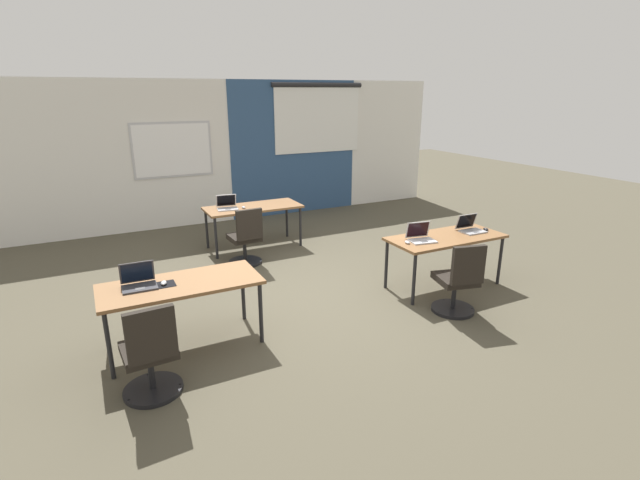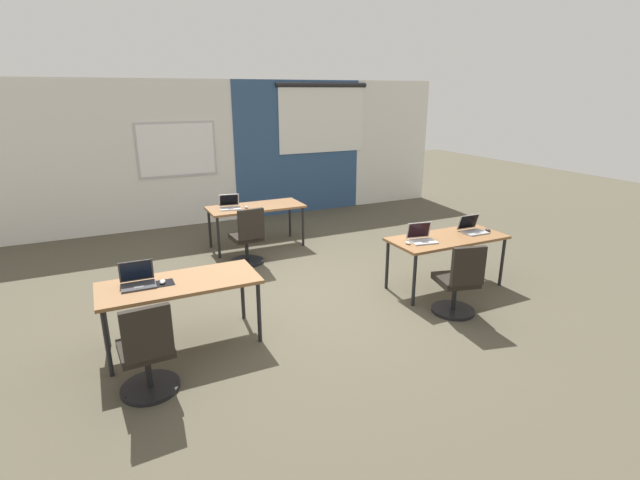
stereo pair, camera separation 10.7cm
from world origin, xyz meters
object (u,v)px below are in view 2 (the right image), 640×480
object	(u,v)px
laptop_near_left_end	(138,281)
mouse_near_right_inner	(408,243)
laptop_far_left	(230,206)
chair_far_left	(248,241)
desk_near_right	(447,241)
laptop_near_right_end	(472,229)
laptop_near_right_inner	(422,237)
desk_near_left	(180,287)
chair_near_right_inner	(458,286)
mouse_near_right_end	(488,230)
chair_near_left_end	(148,357)
mouse_near_left_end	(163,282)
desk_far_center	(256,209)
mouse_far_left	(246,207)

from	to	relation	value
laptop_near_left_end	mouse_near_right_inner	distance (m)	3.23
laptop_far_left	chair_far_left	bearing A→B (deg)	-78.26
laptop_far_left	desk_near_right	bearing A→B (deg)	-43.40
laptop_near_right_end	laptop_near_right_inner	world-z (taller)	laptop_near_right_inner
desk_near_right	laptop_near_right_end	distance (m)	0.47
desk_near_right	chair_far_left	xyz separation A→B (m)	(-2.15, 2.03, -0.28)
laptop_far_left	laptop_near_right_inner	size ratio (longest dim) A/B	1.00
desk_near_left	chair_near_right_inner	distance (m)	3.18
desk_near_left	mouse_near_right_end	world-z (taller)	mouse_near_right_end
chair_near_left_end	mouse_near_right_inner	distance (m)	3.38
mouse_near_left_end	laptop_near_right_end	size ratio (longest dim) A/B	0.33
chair_far_left	laptop_near_left_end	bearing A→B (deg)	45.29
laptop_far_left	mouse_near_right_inner	world-z (taller)	laptop_far_left
desk_far_center	laptop_near_right_inner	size ratio (longest dim) A/B	4.29
desk_far_center	mouse_near_right_end	bearing A→B (deg)	-49.34
laptop_far_left	mouse_near_right_inner	size ratio (longest dim) A/B	3.43
desk_near_left	chair_near_right_inner	world-z (taller)	chair_near_right_inner
desk_far_center	mouse_near_left_end	xyz separation A→B (m)	(-1.91, -2.78, 0.08)
laptop_far_left	chair_far_left	world-z (taller)	laptop_far_left
laptop_far_left	mouse_far_left	world-z (taller)	laptop_far_left
mouse_far_left	desk_near_left	bearing A→B (deg)	-119.76
chair_near_left_end	laptop_near_right_end	bearing A→B (deg)	-173.52
chair_far_left	mouse_near_right_end	size ratio (longest dim) A/B	8.33
desk_far_center	laptop_near_left_end	bearing A→B (deg)	-128.18
laptop_far_left	mouse_near_left_end	distance (m)	3.17
laptop_near_right_end	mouse_near_left_end	bearing A→B (deg)	-178.88
mouse_near_left_end	mouse_near_right_end	distance (m)	4.35
desk_far_center	laptop_near_right_end	distance (m)	3.55
chair_near_left_end	laptop_near_right_inner	size ratio (longest dim) A/B	2.47
desk_far_center	chair_far_left	size ratio (longest dim) A/B	1.74
chair_far_left	mouse_near_right_inner	distance (m)	2.56
mouse_near_right_end	chair_far_left	bearing A→B (deg)	143.91
desk_near_left	laptop_near_right_inner	size ratio (longest dim) A/B	4.29
mouse_near_left_end	laptop_near_right_inner	bearing A→B (deg)	-0.27
desk_near_left	desk_near_right	size ratio (longest dim) A/B	1.00
mouse_near_right_end	desk_far_center	bearing A→B (deg)	130.66
mouse_near_left_end	chair_near_left_end	size ratio (longest dim) A/B	0.12
laptop_far_left	laptop_near_right_inner	xyz separation A→B (m)	(1.76, -2.82, 0.00)
desk_far_center	laptop_near_right_inner	bearing A→B (deg)	-64.68
chair_far_left	laptop_near_left_end	distance (m)	2.64
mouse_near_right_end	laptop_near_right_inner	world-z (taller)	laptop_near_right_inner
laptop_near_right_inner	laptop_near_right_end	bearing A→B (deg)	11.29
laptop_near_right_end	laptop_near_right_inner	size ratio (longest dim) A/B	0.90
desk_far_center	chair_near_left_end	distance (m)	4.18
chair_near_right_inner	desk_far_center	bearing A→B (deg)	-55.44
desk_near_right	chair_near_right_inner	bearing A→B (deg)	-120.06
mouse_far_left	laptop_near_right_end	world-z (taller)	laptop_near_right_end
chair_near_left_end	laptop_near_right_inner	world-z (taller)	laptop_near_right_inner
mouse_near_right_inner	chair_near_right_inner	bearing A→B (deg)	-71.83
desk_far_center	chair_near_left_end	xyz separation A→B (m)	(-2.18, -3.55, -0.28)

